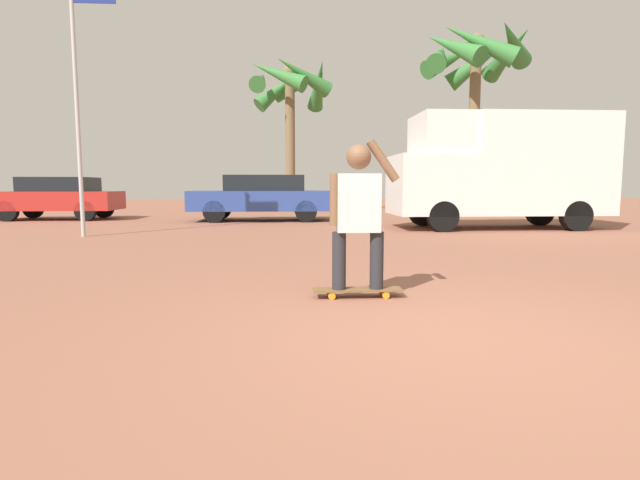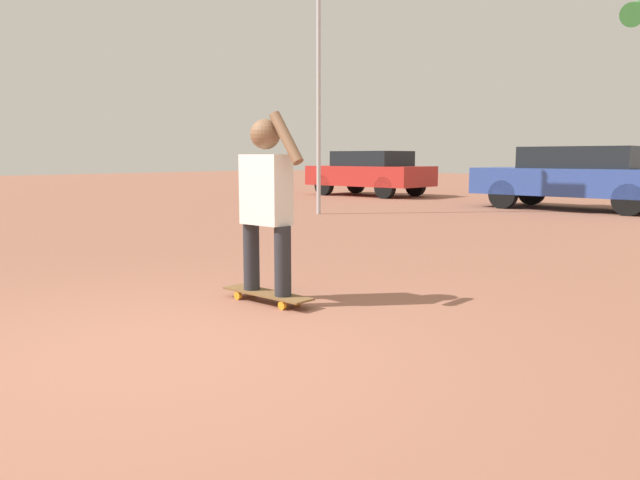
# 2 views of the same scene
# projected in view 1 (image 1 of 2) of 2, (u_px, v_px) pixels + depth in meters

# --- Properties ---
(ground_plane) EXTENTS (80.00, 80.00, 0.00)m
(ground_plane) POSITION_uv_depth(u_px,v_px,m) (460.00, 338.00, 3.74)
(ground_plane) COLOR #935B47
(skateboard) EXTENTS (0.91, 0.22, 0.09)m
(skateboard) POSITION_uv_depth(u_px,v_px,m) (358.00, 290.00, 5.09)
(skateboard) COLOR brown
(skateboard) RESTS_ON ground_plane
(person_skateboarder) EXTENTS (0.70, 0.25, 1.51)m
(person_skateboarder) POSITION_uv_depth(u_px,v_px,m) (358.00, 207.00, 5.00)
(person_skateboarder) COLOR #28282D
(person_skateboarder) RESTS_ON skateboard
(camper_van) EXTENTS (5.53, 2.07, 2.97)m
(camper_van) POSITION_uv_depth(u_px,v_px,m) (501.00, 168.00, 13.21)
(camper_van) COLOR black
(camper_van) RESTS_ON ground_plane
(parked_car_blue) EXTENTS (4.56, 1.87, 1.47)m
(parked_car_blue) POSITION_uv_depth(u_px,v_px,m) (262.00, 196.00, 16.20)
(parked_car_blue) COLOR black
(parked_car_blue) RESTS_ON ground_plane
(parked_car_red) EXTENTS (3.91, 1.87, 1.42)m
(parked_car_red) POSITION_uv_depth(u_px,v_px,m) (58.00, 197.00, 16.74)
(parked_car_red) COLOR black
(parked_car_red) RESTS_ON ground_plane
(palm_tree_near_van) EXTENTS (4.29, 4.21, 6.99)m
(palm_tree_near_van) POSITION_uv_depth(u_px,v_px,m) (474.00, 59.00, 18.41)
(palm_tree_near_van) COLOR brown
(palm_tree_near_van) RESTS_ON ground_plane
(palm_tree_center_background) EXTENTS (3.66, 3.96, 6.52)m
(palm_tree_center_background) POSITION_uv_depth(u_px,v_px,m) (290.00, 88.00, 21.42)
(palm_tree_center_background) COLOR brown
(palm_tree_center_background) RESTS_ON ground_plane
(flagpole) EXTENTS (0.98, 0.12, 5.78)m
(flagpole) POSITION_uv_depth(u_px,v_px,m) (79.00, 86.00, 10.83)
(flagpole) COLOR #B7B7BC
(flagpole) RESTS_ON ground_plane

